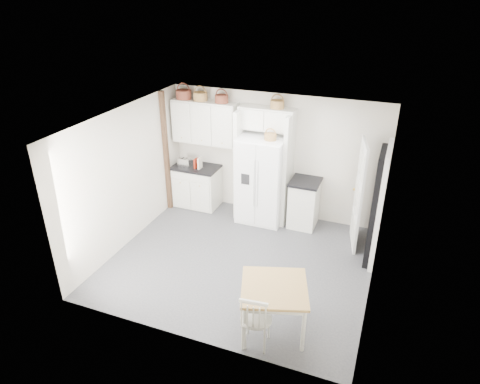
% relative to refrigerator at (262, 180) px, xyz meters
% --- Properties ---
extents(floor, '(4.50, 4.50, 0.00)m').
position_rel_refrigerator_xyz_m(floor, '(0.15, -1.61, -0.91)').
color(floor, '#393A3E').
rests_on(floor, ground).
extents(ceiling, '(4.50, 4.50, 0.00)m').
position_rel_refrigerator_xyz_m(ceiling, '(0.15, -1.61, 1.69)').
color(ceiling, white).
rests_on(ceiling, wall_back).
extents(wall_back, '(4.50, 0.00, 4.50)m').
position_rel_refrigerator_xyz_m(wall_back, '(0.15, 0.39, 0.39)').
color(wall_back, silver).
rests_on(wall_back, floor).
extents(wall_left, '(0.00, 4.00, 4.00)m').
position_rel_refrigerator_xyz_m(wall_left, '(-2.10, -1.61, 0.39)').
color(wall_left, silver).
rests_on(wall_left, floor).
extents(wall_right, '(0.00, 4.00, 4.00)m').
position_rel_refrigerator_xyz_m(wall_right, '(2.40, -1.61, 0.39)').
color(wall_right, silver).
rests_on(wall_right, floor).
extents(refrigerator, '(0.94, 0.75, 1.81)m').
position_rel_refrigerator_xyz_m(refrigerator, '(0.00, 0.00, 0.00)').
color(refrigerator, white).
rests_on(refrigerator, floor).
extents(base_cab_left, '(0.96, 0.61, 0.89)m').
position_rel_refrigerator_xyz_m(base_cab_left, '(-1.54, 0.09, -0.46)').
color(base_cab_left, white).
rests_on(base_cab_left, floor).
extents(base_cab_right, '(0.54, 0.65, 0.95)m').
position_rel_refrigerator_xyz_m(base_cab_right, '(0.88, 0.09, -0.43)').
color(base_cab_right, white).
rests_on(base_cab_right, floor).
extents(dining_table, '(1.14, 1.14, 0.76)m').
position_rel_refrigerator_xyz_m(dining_table, '(1.19, -2.99, -0.53)').
color(dining_table, olive).
rests_on(dining_table, floor).
extents(windsor_chair, '(0.47, 0.44, 0.89)m').
position_rel_refrigerator_xyz_m(windsor_chair, '(1.05, -3.36, -0.46)').
color(windsor_chair, white).
rests_on(windsor_chair, floor).
extents(counter_left, '(1.00, 0.65, 0.04)m').
position_rel_refrigerator_xyz_m(counter_left, '(-1.54, 0.09, 0.00)').
color(counter_left, black).
rests_on(counter_left, base_cab_left).
extents(counter_right, '(0.58, 0.69, 0.04)m').
position_rel_refrigerator_xyz_m(counter_right, '(0.88, 0.09, 0.07)').
color(counter_right, black).
rests_on(counter_right, base_cab_right).
extents(toaster, '(0.27, 0.16, 0.19)m').
position_rel_refrigerator_xyz_m(toaster, '(-1.77, 0.00, 0.12)').
color(toaster, silver).
rests_on(toaster, counter_left).
extents(cookbook_red, '(0.04, 0.15, 0.22)m').
position_rel_refrigerator_xyz_m(cookbook_red, '(-1.50, 0.01, 0.13)').
color(cookbook_red, maroon).
rests_on(cookbook_red, counter_left).
extents(cookbook_cream, '(0.04, 0.17, 0.25)m').
position_rel_refrigerator_xyz_m(cookbook_cream, '(-1.41, 0.01, 0.15)').
color(cookbook_cream, beige).
rests_on(cookbook_cream, counter_left).
extents(basket_upper_a, '(0.33, 0.33, 0.18)m').
position_rel_refrigerator_xyz_m(basket_upper_a, '(-1.81, 0.22, 1.54)').
color(basket_upper_a, brown).
rests_on(basket_upper_a, upper_cabinet).
extents(basket_upper_b, '(0.29, 0.29, 0.17)m').
position_rel_refrigerator_xyz_m(basket_upper_b, '(-1.43, 0.22, 1.53)').
color(basket_upper_b, olive).
rests_on(basket_upper_b, upper_cabinet).
extents(basket_upper_c, '(0.27, 0.27, 0.16)m').
position_rel_refrigerator_xyz_m(basket_upper_c, '(-0.96, 0.22, 1.52)').
color(basket_upper_c, brown).
rests_on(basket_upper_c, upper_cabinet).
extents(basket_bridge_b, '(0.27, 0.27, 0.15)m').
position_rel_refrigerator_xyz_m(basket_bridge_b, '(0.20, 0.22, 1.52)').
color(basket_bridge_b, olive).
rests_on(basket_bridge_b, bridge_cabinet).
extents(basket_fridge_b, '(0.23, 0.23, 0.13)m').
position_rel_refrigerator_xyz_m(basket_fridge_b, '(0.18, -0.10, 0.97)').
color(basket_fridge_b, olive).
rests_on(basket_fridge_b, refrigerator).
extents(upper_cabinet, '(1.40, 0.34, 0.90)m').
position_rel_refrigerator_xyz_m(upper_cabinet, '(-1.35, 0.22, 0.99)').
color(upper_cabinet, white).
rests_on(upper_cabinet, wall_back).
extents(bridge_cabinet, '(1.12, 0.34, 0.45)m').
position_rel_refrigerator_xyz_m(bridge_cabinet, '(0.00, 0.22, 1.22)').
color(bridge_cabinet, white).
rests_on(bridge_cabinet, wall_back).
extents(fridge_panel_left, '(0.08, 0.60, 2.30)m').
position_rel_refrigerator_xyz_m(fridge_panel_left, '(-0.51, 0.09, 0.24)').
color(fridge_panel_left, white).
rests_on(fridge_panel_left, floor).
extents(fridge_panel_right, '(0.08, 0.60, 2.30)m').
position_rel_refrigerator_xyz_m(fridge_panel_right, '(0.51, 0.09, 0.24)').
color(fridge_panel_right, white).
rests_on(fridge_panel_right, floor).
extents(trim_post, '(0.09, 0.09, 2.60)m').
position_rel_refrigerator_xyz_m(trim_post, '(-2.05, -0.26, 0.39)').
color(trim_post, black).
rests_on(trim_post, floor).
extents(doorway_void, '(0.18, 0.85, 2.05)m').
position_rel_refrigerator_xyz_m(doorway_void, '(2.31, -0.61, 0.12)').
color(doorway_void, black).
rests_on(doorway_void, floor).
extents(door_slab, '(0.21, 0.79, 2.05)m').
position_rel_refrigerator_xyz_m(door_slab, '(1.95, -0.27, 0.12)').
color(door_slab, white).
rests_on(door_slab, floor).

